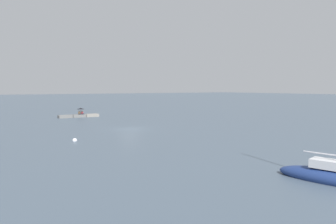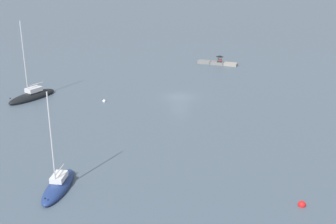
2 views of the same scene
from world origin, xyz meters
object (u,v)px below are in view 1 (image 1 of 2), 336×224
person_seated_maroon_left (82,113)px  sailboat_navy_mid (333,177)px  umbrella_open_black (81,109)px  mooring_buoy_mid (75,140)px  person_seated_brown_right (80,113)px

person_seated_maroon_left → sailboat_navy_mid: size_ratio=0.07×
umbrella_open_black → mooring_buoy_mid: umbrella_open_black is taller
person_seated_brown_right → mooring_buoy_mid: 29.60m
person_seated_brown_right → umbrella_open_black: 0.92m
person_seated_maroon_left → person_seated_brown_right: same height
sailboat_navy_mid → mooring_buoy_mid: (8.37, -23.88, -0.25)m
person_seated_brown_right → sailboat_navy_mid: bearing=82.4°
person_seated_maroon_left → umbrella_open_black: size_ratio=0.49×
person_seated_brown_right → mooring_buoy_mid: person_seated_brown_right is taller
mooring_buoy_mid → person_seated_maroon_left: bearing=-110.3°
person_seated_brown_right → mooring_buoy_mid: bearing=64.7°
person_seated_maroon_left → mooring_buoy_mid: (10.31, 27.92, -0.71)m
person_seated_maroon_left → person_seated_brown_right: 0.56m
sailboat_navy_mid → mooring_buoy_mid: size_ratio=20.04×
person_seated_brown_right → sailboat_navy_mid: sailboat_navy_mid is taller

